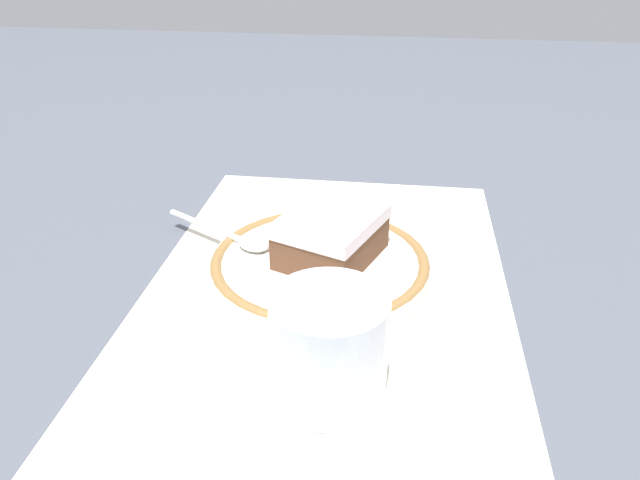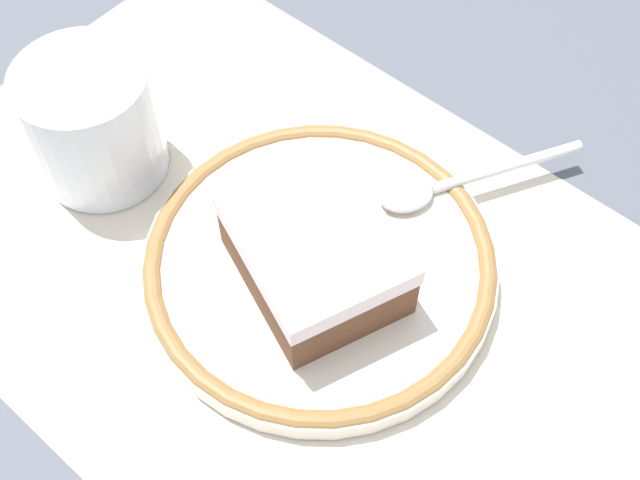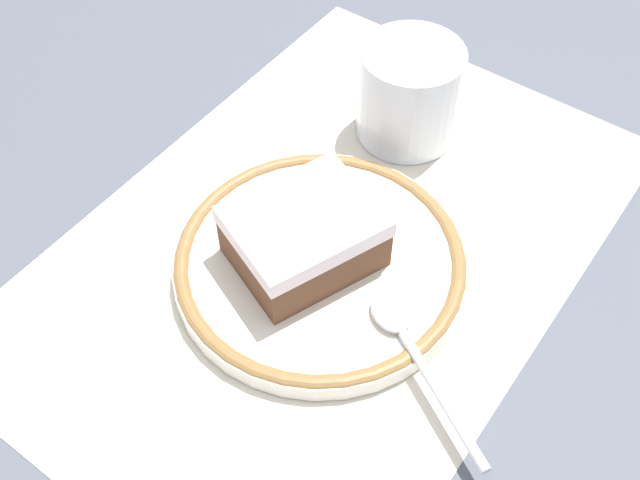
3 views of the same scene
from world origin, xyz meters
name	(u,v)px [view 2 (image 2 of 3)]	position (x,y,z in m)	size (l,w,h in m)	color
ground_plane	(279,261)	(0.00, 0.00, 0.00)	(2.40, 2.40, 0.00)	#4C515B
placemat	(279,261)	(0.00, 0.00, 0.00)	(0.47, 0.32, 0.00)	beige
plate	(320,264)	(-0.02, -0.01, 0.01)	(0.20, 0.20, 0.02)	silver
cake_slice	(312,257)	(-0.03, 0.00, 0.04)	(0.11, 0.10, 0.04)	brown
spoon	(442,185)	(-0.05, -0.09, 0.02)	(0.08, 0.12, 0.01)	silver
cup	(95,128)	(0.13, 0.02, 0.04)	(0.08, 0.08, 0.08)	silver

